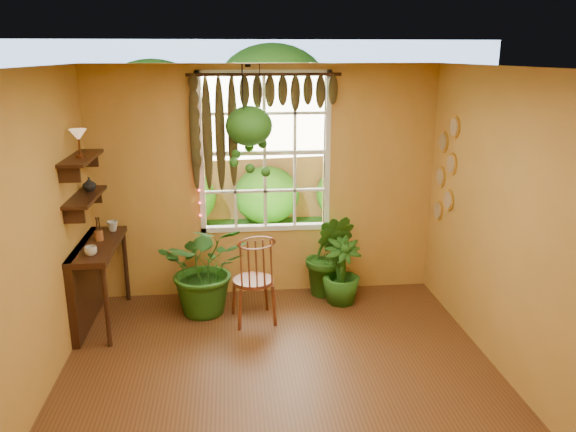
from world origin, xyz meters
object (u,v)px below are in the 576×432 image
at_px(windsor_chair, 254,292).
at_px(hanging_basket, 249,131).
at_px(counter_ledge, 90,275).
at_px(potted_plant_left, 206,267).
at_px(potted_plant_mid, 329,255).

bearing_deg(windsor_chair, hanging_basket, 80.77).
xyz_separation_m(counter_ledge, windsor_chair, (1.72, -0.16, -0.21)).
height_order(counter_ledge, windsor_chair, windsor_chair).
xyz_separation_m(windsor_chair, hanging_basket, (-0.00, 0.49, 1.66)).
height_order(potted_plant_left, hanging_basket, hanging_basket).
distance_m(windsor_chair, potted_plant_left, 0.61).
bearing_deg(potted_plant_mid, counter_ledge, -170.38).
bearing_deg(potted_plant_mid, windsor_chair, -146.62).
distance_m(windsor_chair, potted_plant_mid, 1.12).
bearing_deg(windsor_chair, counter_ledge, 165.30).
xyz_separation_m(windsor_chair, potted_plant_mid, (0.92, 0.61, 0.17)).
relative_size(windsor_chair, hanging_basket, 0.97).
xyz_separation_m(potted_plant_left, potted_plant_mid, (1.43, 0.33, -0.02)).
xyz_separation_m(counter_ledge, hanging_basket, (1.72, 0.33, 1.44)).
height_order(windsor_chair, potted_plant_left, windsor_chair).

